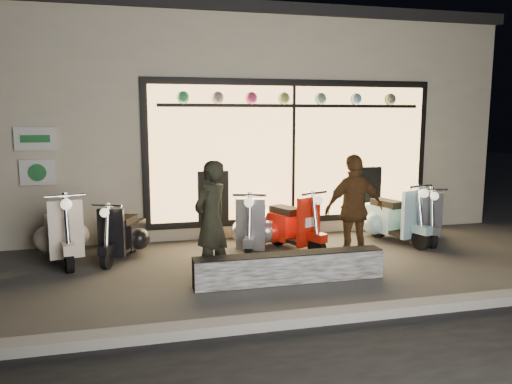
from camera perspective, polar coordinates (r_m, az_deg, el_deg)
ground at (r=7.45m, az=2.91°, el=-8.62°), size 40.00×40.00×0.00m
kerb at (r=5.66m, az=8.94°, el=-13.78°), size 40.00×0.25×0.12m
shop_building at (r=11.98m, az=-3.97°, el=8.09°), size 10.20×6.23×4.20m
graffiti_barrier at (r=6.78m, az=3.88°, el=-8.62°), size 2.59×0.28×0.40m
scooter_silver at (r=8.26m, az=-0.26°, el=-3.97°), size 0.76×1.41×1.01m
scooter_red at (r=8.43m, az=3.58°, el=-3.78°), size 0.80×1.37×1.00m
scooter_black at (r=8.18m, az=-14.78°, el=-4.70°), size 0.72×1.25×0.91m
scooter_cream at (r=8.33m, az=-21.24°, el=-4.29°), size 0.70×1.51×1.07m
scooter_blue at (r=9.26m, az=14.92°, el=-2.84°), size 0.74×1.45×1.03m
scooter_grey at (r=9.56m, az=18.15°, el=-2.78°), size 0.65×1.36×0.97m
man at (r=6.83m, az=-5.15°, el=-3.20°), size 0.70×0.68×1.62m
woman at (r=7.66m, az=11.17°, el=-1.93°), size 1.00×0.49×1.65m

